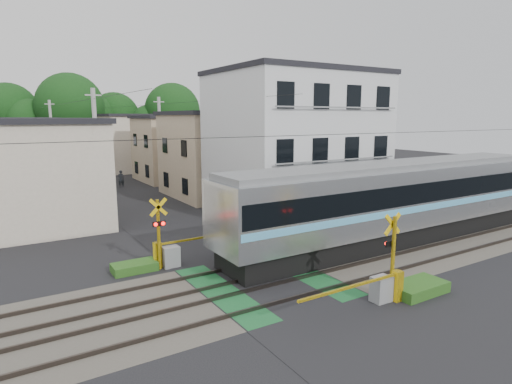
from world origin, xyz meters
TOP-DOWN VIEW (x-y plane):
  - ground at (0.00, 0.00)m, footprint 120.00×120.00m
  - track_bed at (0.00, 0.00)m, footprint 120.00×120.00m
  - commuter_train at (8.52, 1.20)m, footprint 19.81×3.12m
  - crossing_signal_near at (2.59, -3.65)m, footprint 4.74×0.65m
  - crossing_signal_far at (-2.59, 3.65)m, footprint 4.74×0.65m
  - apartment_block at (8.50, 9.49)m, footprint 10.20×8.36m
  - houses_row at (0.25, 25.92)m, footprint 22.07×31.35m
  - tree_hill at (0.62, 47.75)m, footprint 40.00×13.81m
  - catenary at (6.00, 0.03)m, footprint 60.00×5.04m
  - utility_poles at (-1.05, 23.01)m, footprint 7.90×42.00m
  - pedestrian at (1.15, 26.03)m, footprint 0.66×0.55m
  - weed_patches at (1.76, -0.09)m, footprint 10.25×8.80m

SIDE VIEW (x-z plane):
  - ground at x=0.00m, z-range 0.00..0.00m
  - track_bed at x=0.00m, z-range -0.03..0.11m
  - weed_patches at x=1.76m, z-range -0.02..0.38m
  - crossing_signal_near at x=2.59m, z-range -0.83..2.25m
  - crossing_signal_far at x=-2.59m, z-range -0.83..2.25m
  - pedestrian at x=1.15m, z-range 0.00..1.56m
  - commuter_train at x=8.52m, z-range 0.12..4.23m
  - houses_row at x=0.25m, z-range -0.16..6.64m
  - catenary at x=6.00m, z-range 0.20..7.20m
  - utility_poles at x=-1.05m, z-range 0.08..8.08m
  - apartment_block at x=8.50m, z-range 0.01..9.31m
  - tree_hill at x=0.62m, z-range -0.55..11.22m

